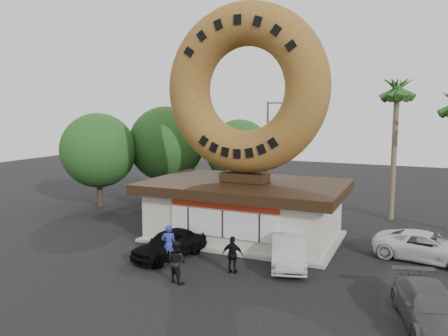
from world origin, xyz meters
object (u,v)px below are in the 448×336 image
person_right (233,255)px  car_grey (430,307)px  car_silver (288,250)px  car_black (170,244)px  donut_shop (245,208)px  person_center (177,262)px  person_left (169,245)px  giant_donut (245,89)px  street_lamp (269,146)px  car_white (427,247)px

person_right → car_grey: size_ratio=0.37×
car_silver → car_black: bearing=176.7°
donut_shop → person_center: bearing=-91.8°
person_center → car_black: (-1.93, 2.60, -0.21)m
person_left → car_grey: 11.39m
giant_donut → person_center: size_ratio=5.14×
giant_donut → street_lamp: (-1.86, 10.00, -4.03)m
car_silver → donut_shop: bearing=119.5°
giant_donut → person_center: bearing=-91.8°
giant_donut → car_silver: 9.19m
car_silver → person_right: bearing=-150.9°
person_left → car_silver: 5.71m
person_right → car_grey: person_right is taller
person_left → street_lamp: bearing=-114.2°
car_white → donut_shop: bearing=99.1°
giant_donut → person_left: (-1.67, -5.65, -7.54)m
street_lamp → person_right: size_ratio=4.65×
car_black → car_grey: (11.77, -2.36, -0.04)m
giant_donut → car_white: 12.40m
person_left → person_right: size_ratio=1.13×
person_left → car_black: 1.02m
person_right → car_white: person_right is taller
person_center → person_right: person_center is taller
giant_donut → car_black: 9.40m
donut_shop → person_left: 5.93m
street_lamp → car_white: (11.48, -9.98, -3.79)m
car_white → person_center: bearing=135.9°
person_left → car_grey: person_left is taller
street_lamp → person_left: (0.19, -15.65, -3.51)m
person_center → car_black: bearing=-37.0°
person_right → person_left: bearing=-2.7°
donut_shop → person_left: bearing=-106.5°
person_left → car_white: person_left is taller
person_left → car_grey: (11.29, -1.50, -0.30)m
car_grey → car_silver: bearing=132.5°
donut_shop → person_center: donut_shop is taller
car_black → car_white: bearing=37.7°
person_left → car_white: bearing=-178.2°
person_center → car_grey: 9.85m
car_silver → car_grey: (6.06, -3.79, -0.06)m
person_left → car_white: (11.29, 5.67, -0.28)m
street_lamp → car_white: size_ratio=1.60×
donut_shop → person_left: size_ratio=5.77×
car_black → car_silver: bearing=29.5°
giant_donut → car_grey: giant_donut is taller
person_left → car_silver: size_ratio=0.44×
street_lamp → car_black: 15.26m
person_left → car_silver: bearing=178.8°
car_white → person_right: bearing=133.1°
street_lamp → car_silver: bearing=-67.9°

